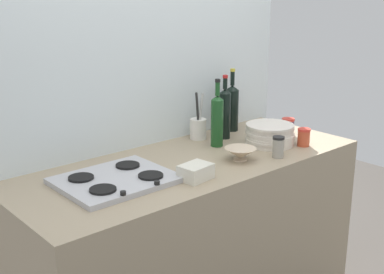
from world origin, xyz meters
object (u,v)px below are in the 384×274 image
(mixing_bowl, at_px, (240,153))
(butter_dish, at_px, (196,172))
(wine_bottle_mid_left, at_px, (225,113))
(condiment_jar_front, at_px, (278,147))
(wine_bottle_mid_right, at_px, (232,107))
(stovetop_hob, at_px, (116,180))
(wine_bottle_leftmost, at_px, (217,120))
(condiment_jar_rear, at_px, (304,137))
(condiment_jar_spare, at_px, (288,127))
(utensil_crock, at_px, (198,128))
(plate_stack, at_px, (270,134))

(mixing_bowl, bearing_deg, butter_dish, -172.00)
(wine_bottle_mid_left, bearing_deg, condiment_jar_front, -94.91)
(wine_bottle_mid_right, bearing_deg, stovetop_hob, -164.82)
(butter_dish, bearing_deg, condiment_jar_front, -4.98)
(wine_bottle_mid_left, height_order, wine_bottle_mid_right, wine_bottle_mid_right)
(stovetop_hob, xyz_separation_m, wine_bottle_leftmost, (0.69, 0.10, 0.13))
(mixing_bowl, bearing_deg, wine_bottle_mid_right, 49.16)
(condiment_jar_front, xyz_separation_m, condiment_jar_rear, (0.25, 0.03, -0.01))
(condiment_jar_front, xyz_separation_m, condiment_jar_spare, (0.35, 0.22, -0.01))
(condiment_jar_rear, bearing_deg, wine_bottle_mid_right, 98.50)
(wine_bottle_mid_left, height_order, utensil_crock, wine_bottle_mid_left)
(butter_dish, bearing_deg, wine_bottle_mid_right, 33.64)
(plate_stack, relative_size, condiment_jar_spare, 2.71)
(plate_stack, distance_m, wine_bottle_leftmost, 0.30)
(plate_stack, height_order, condiment_jar_front, plate_stack)
(mixing_bowl, xyz_separation_m, utensil_crock, (0.09, 0.41, 0.03))
(wine_bottle_leftmost, bearing_deg, stovetop_hob, -171.89)
(stovetop_hob, distance_m, condiment_jar_spare, 1.14)
(wine_bottle_mid_right, bearing_deg, condiment_jar_rear, -81.50)
(mixing_bowl, relative_size, condiment_jar_front, 1.46)
(butter_dish, distance_m, condiment_jar_rear, 0.76)
(utensil_crock, bearing_deg, condiment_jar_rear, -54.34)
(stovetop_hob, height_order, condiment_jar_front, condiment_jar_front)
(wine_bottle_mid_left, xyz_separation_m, utensil_crock, (-0.12, 0.08, -0.08))
(wine_bottle_leftmost, xyz_separation_m, wine_bottle_mid_right, (0.28, 0.16, -0.00))
(mixing_bowl, height_order, butter_dish, butter_dish)
(wine_bottle_leftmost, relative_size, condiment_jar_spare, 3.71)
(condiment_jar_rear, relative_size, condiment_jar_spare, 0.98)
(stovetop_hob, distance_m, utensil_crock, 0.76)
(plate_stack, bearing_deg, condiment_jar_front, -128.27)
(mixing_bowl, bearing_deg, condiment_jar_spare, 13.88)
(stovetop_hob, relative_size, plate_stack, 1.83)
(mixing_bowl, height_order, condiment_jar_spare, condiment_jar_spare)
(plate_stack, height_order, mixing_bowl, plate_stack)
(utensil_crock, height_order, condiment_jar_rear, utensil_crock)
(wine_bottle_mid_right, xyz_separation_m, condiment_jar_spare, (0.17, -0.28, -0.09))
(mixing_bowl, distance_m, utensil_crock, 0.42)
(plate_stack, distance_m, condiment_jar_spare, 0.23)
(butter_dish, distance_m, utensil_crock, 0.62)
(stovetop_hob, height_order, butter_dish, butter_dish)
(plate_stack, xyz_separation_m, wine_bottle_mid_right, (0.05, 0.33, 0.08))
(wine_bottle_mid_right, height_order, condiment_jar_front, wine_bottle_mid_right)
(utensil_crock, bearing_deg, wine_bottle_leftmost, -94.73)
(plate_stack, distance_m, condiment_jar_front, 0.21)
(wine_bottle_mid_left, distance_m, utensil_crock, 0.17)
(wine_bottle_mid_left, xyz_separation_m, condiment_jar_front, (-0.04, -0.41, -0.09))
(wine_bottle_leftmost, relative_size, utensil_crock, 1.33)
(stovetop_hob, distance_m, condiment_jar_front, 0.83)
(wine_bottle_mid_left, height_order, butter_dish, wine_bottle_mid_left)
(wine_bottle_mid_right, xyz_separation_m, mixing_bowl, (-0.35, -0.41, -0.10))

